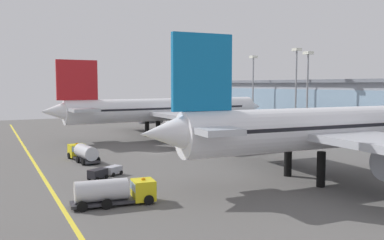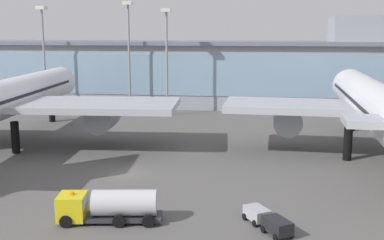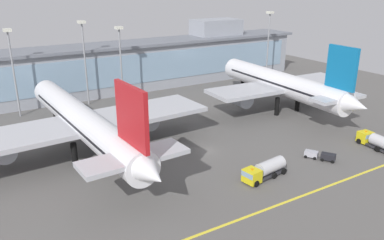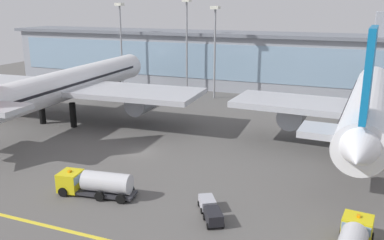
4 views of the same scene
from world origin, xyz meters
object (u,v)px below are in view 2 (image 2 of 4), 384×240
(airliner_near_right, at_px, (373,104))
(apron_light_mast_far_east, at_px, (129,40))
(baggage_tug_near, at_px, (268,220))
(apron_light_mast_west, at_px, (43,42))
(fuel_tanker_truck, at_px, (106,205))
(apron_light_mast_centre, at_px, (167,45))
(airliner_near_left, at_px, (1,101))

(airliner_near_right, bearing_deg, apron_light_mast_far_east, 55.82)
(baggage_tug_near, bearing_deg, apron_light_mast_west, -173.39)
(fuel_tanker_truck, height_order, baggage_tug_near, fuel_tanker_truck)
(fuel_tanker_truck, distance_m, apron_light_mast_centre, 54.74)
(airliner_near_left, xyz_separation_m, airliner_near_right, (51.26, 1.68, 0.26))
(airliner_near_left, bearing_deg, apron_light_mast_west, 9.97)
(airliner_near_left, relative_size, fuel_tanker_truck, 6.34)
(airliner_near_left, bearing_deg, baggage_tug_near, -126.94)
(apron_light_mast_west, bearing_deg, baggage_tug_near, -51.69)
(fuel_tanker_truck, xyz_separation_m, apron_light_mast_west, (-30.09, 56.00, 12.66))
(airliner_near_left, height_order, fuel_tanker_truck, airliner_near_left)
(fuel_tanker_truck, relative_size, apron_light_mast_centre, 0.45)
(apron_light_mast_west, bearing_deg, fuel_tanker_truck, -61.75)
(apron_light_mast_west, bearing_deg, apron_light_mast_far_east, 3.29)
(airliner_near_left, xyz_separation_m, apron_light_mast_centre, (18.83, 28.26, 7.11))
(airliner_near_right, distance_m, apron_light_mast_far_east, 51.51)
(airliner_near_left, distance_m, fuel_tanker_truck, 34.24)
(apron_light_mast_centre, bearing_deg, apron_light_mast_far_east, 155.65)
(airliner_near_right, bearing_deg, baggage_tug_near, 153.98)
(airliner_near_left, height_order, apron_light_mast_far_east, apron_light_mast_far_east)
(airliner_near_right, bearing_deg, fuel_tanker_truck, 135.63)
(airliner_near_right, height_order, apron_light_mast_centre, apron_light_mast_centre)
(fuel_tanker_truck, height_order, apron_light_mast_far_east, apron_light_mast_far_east)
(airliner_near_right, xyz_separation_m, apron_light_mast_west, (-58.46, 29.39, 7.23))
(fuel_tanker_truck, xyz_separation_m, apron_light_mast_far_east, (-12.49, 57.01, 13.15))
(baggage_tug_near, relative_size, apron_light_mast_west, 0.26)
(apron_light_mast_centre, relative_size, apron_light_mast_far_east, 0.93)
(airliner_near_right, xyz_separation_m, baggage_tug_near, (-14.35, -26.44, -6.15))
(airliner_near_right, height_order, apron_light_mast_west, apron_light_mast_west)
(apron_light_mast_west, bearing_deg, airliner_near_right, -26.69)
(airliner_near_left, xyz_separation_m, apron_light_mast_far_east, (10.40, 32.08, 7.98))
(apron_light_mast_far_east, bearing_deg, airliner_near_left, -107.96)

